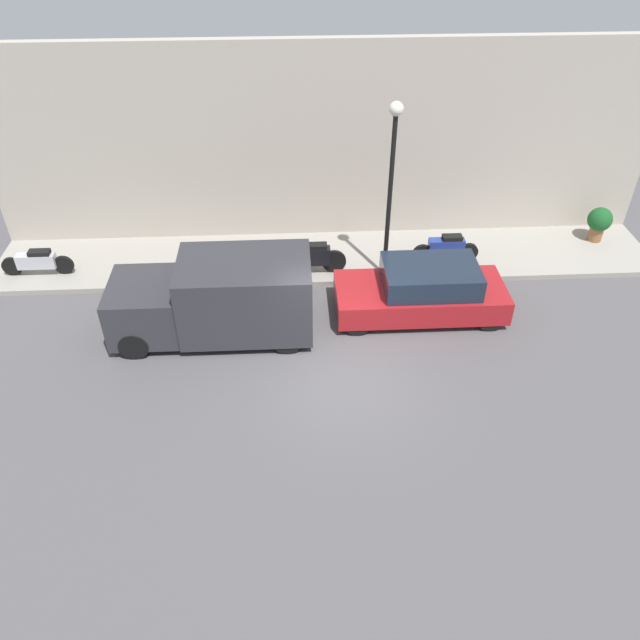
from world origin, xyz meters
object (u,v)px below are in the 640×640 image
at_px(parked_car, 423,291).
at_px(motorcycle_blue, 446,248).
at_px(streetlamp, 392,166).
at_px(potted_plant, 599,222).
at_px(scooter_silver, 37,261).
at_px(motorcycle_black, 312,257).
at_px(delivery_van, 215,298).

relative_size(parked_car, motorcycle_blue, 2.29).
bearing_deg(streetlamp, potted_plant, -77.13).
height_order(scooter_silver, streetlamp, streetlamp).
distance_m(parked_car, potted_plant, 6.56).
height_order(parked_car, motorcycle_black, parked_car).
bearing_deg(potted_plant, motorcycle_blue, 101.20).
xyz_separation_m(delivery_van, streetlamp, (2.11, -4.37, 2.30)).
bearing_deg(potted_plant, motorcycle_black, 98.70).
xyz_separation_m(parked_car, streetlamp, (1.61, 0.73, 2.64)).
bearing_deg(potted_plant, delivery_van, 108.29).
xyz_separation_m(delivery_van, scooter_silver, (2.61, 5.07, -0.46)).
xyz_separation_m(scooter_silver, motorcycle_blue, (0.06, -11.25, 0.04)).
height_order(motorcycle_black, streetlamp, streetlamp).
relative_size(motorcycle_black, motorcycle_blue, 1.01).
height_order(parked_car, delivery_van, delivery_van).
height_order(motorcycle_black, scooter_silver, motorcycle_black).
relative_size(parked_car, motorcycle_black, 2.27).
bearing_deg(parked_car, potted_plant, -61.80).
xyz_separation_m(delivery_van, potted_plant, (3.60, -10.88, -0.25)).
bearing_deg(streetlamp, motorcycle_black, 84.46).
xyz_separation_m(motorcycle_black, potted_plant, (1.30, -8.48, 0.13)).
distance_m(motorcycle_blue, streetlamp, 3.31).
bearing_deg(scooter_silver, streetlamp, -93.04).
xyz_separation_m(delivery_van, motorcycle_black, (2.30, -2.40, -0.38)).
distance_m(scooter_silver, potted_plant, 15.99).
distance_m(motorcycle_black, scooter_silver, 7.48).
distance_m(delivery_van, motorcycle_blue, 6.74).
bearing_deg(motorcycle_black, scooter_silver, 87.62).
height_order(delivery_van, potted_plant, delivery_van).
distance_m(scooter_silver, streetlamp, 9.85).
bearing_deg(motorcycle_blue, motorcycle_black, 95.54).
bearing_deg(motorcycle_black, potted_plant, -81.30).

